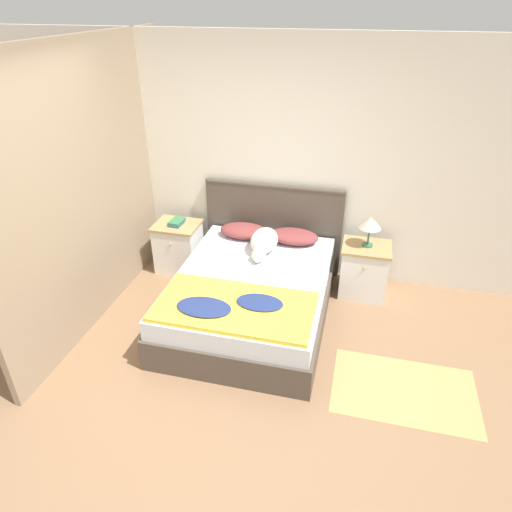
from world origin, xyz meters
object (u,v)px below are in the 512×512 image
nightstand_right (364,270)px  dog (264,242)px  nightstand_left (179,247)px  pillow_right (294,236)px  pillow_left (244,231)px  book_stack (177,222)px  bed (251,296)px  table_lamp (370,223)px

nightstand_right → dog: 1.11m
nightstand_left → pillow_right: pillow_right is taller
pillow_right → dog: dog is taller
pillow_left → book_stack: pillow_left is taller
bed → nightstand_left: size_ratio=3.36×
nightstand_right → table_lamp: table_lamp is taller
dog → nightstand_right: bearing=11.7°
bed → pillow_left: pillow_left is taller
nightstand_left → table_lamp: 2.18m
pillow_right → bed: bearing=-110.1°
book_stack → nightstand_right: bearing=-0.0°
bed → dog: bearing=88.8°
nightstand_right → table_lamp: bearing=90.0°
nightstand_left → nightstand_right: size_ratio=1.00×
pillow_right → table_lamp: bearing=-3.1°
pillow_left → dog: bearing=-43.0°
bed → dog: dog is taller
nightstand_right → pillow_right: pillow_right is taller
pillow_left → nightstand_right: bearing=-2.2°
nightstand_left → table_lamp: (2.11, 0.01, 0.54)m
dog → book_stack: 1.08m
nightstand_left → table_lamp: bearing=0.3°
table_lamp → nightstand_right: bearing=-90.0°
nightstand_right → book_stack: (-2.10, 0.00, 0.31)m
bed → book_stack: bearing=146.1°
book_stack → dog: bearing=-11.6°
book_stack → table_lamp: 2.12m
nightstand_left → dog: size_ratio=0.91×
table_lamp → book_stack: bearing=-179.8°
pillow_left → nightstand_left: bearing=-176.2°
book_stack → pillow_left: bearing=3.7°
nightstand_right → dog: size_ratio=0.91×
table_lamp → nightstand_left: bearing=-179.7°
nightstand_right → dog: dog is taller
bed → pillow_left: 0.87m
pillow_right → dog: 0.38m
dog → book_stack: (-1.06, 0.22, 0.00)m
nightstand_left → pillow_left: bearing=3.8°
dog → table_lamp: 1.09m
pillow_right → book_stack: 1.33m
bed → nightstand_right: bearing=33.7°
book_stack → table_lamp: (2.10, 0.01, 0.23)m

